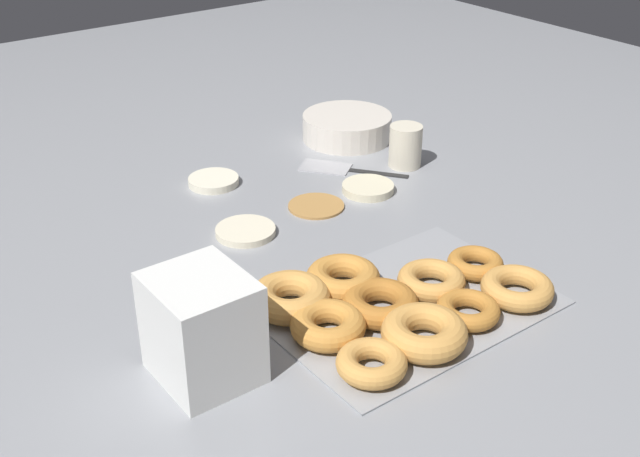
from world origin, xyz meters
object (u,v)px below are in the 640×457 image
object	(u,v)px
pancake_0	(316,205)
batter_bowl	(347,127)
spatula	(337,168)
pancake_2	(214,181)
pancake_3	(246,231)
container_stack	(202,328)
paper_cup	(405,146)
donut_tray	(394,304)
pancake_1	(368,188)

from	to	relation	value
pancake_0	batter_bowl	world-z (taller)	batter_bowl
spatula	batter_bowl	bearing A→B (deg)	-82.35
pancake_2	spatula	size ratio (longest dim) A/B	0.49
pancake_2	pancake_3	xyz separation A→B (m)	(-0.06, -0.21, -0.00)
pancake_3	container_stack	size ratio (longest dim) A/B	0.72
spatula	paper_cup	bearing A→B (deg)	-156.40
pancake_3	container_stack	world-z (taller)	container_stack
pancake_3	spatula	size ratio (longest dim) A/B	0.52
pancake_0	paper_cup	size ratio (longest dim) A/B	1.20
pancake_0	container_stack	size ratio (longest dim) A/B	0.72
pancake_0	pancake_2	world-z (taller)	pancake_2
pancake_0	donut_tray	distance (m)	0.36
paper_cup	pancake_3	bearing A→B (deg)	-172.89
pancake_1	pancake_2	distance (m)	0.30
pancake_1	spatula	bearing A→B (deg)	81.75
pancake_1	donut_tray	size ratio (longest dim) A/B	0.24
container_stack	pancake_2	bearing A→B (deg)	58.80
pancake_2	paper_cup	world-z (taller)	paper_cup
container_stack	paper_cup	xyz separation A→B (m)	(0.66, 0.34, -0.03)
donut_tray	pancake_0	bearing A→B (deg)	71.39
pancake_1	pancake_3	world-z (taller)	pancake_1
donut_tray	container_stack	size ratio (longest dim) A/B	2.87
pancake_0	spatula	world-z (taller)	pancake_0
pancake_2	pancake_3	distance (m)	0.22
pancake_0	container_stack	xyz separation A→B (m)	(-0.40, -0.30, 0.07)
pancake_3	container_stack	bearing A→B (deg)	-130.08
pancake_0	pancake_1	size ratio (longest dim) A/B	1.04
paper_cup	pancake_0	bearing A→B (deg)	-170.61
pancake_0	pancake_1	xyz separation A→B (m)	(0.12, -0.01, 0.00)
spatula	container_stack	bearing A→B (deg)	90.44
batter_bowl	container_stack	size ratio (longest dim) A/B	1.35
pancake_2	spatula	bearing A→B (deg)	-20.28
pancake_0	container_stack	distance (m)	0.50
pancake_1	donut_tray	xyz separation A→B (m)	(-0.23, -0.34, 0.01)
pancake_2	spatula	world-z (taller)	pancake_2
batter_bowl	container_stack	xyz separation A→B (m)	(-0.65, -0.52, 0.04)
pancake_1	container_stack	distance (m)	0.60
pancake_1	container_stack	xyz separation A→B (m)	(-0.52, -0.29, 0.06)
paper_cup	spatula	world-z (taller)	paper_cup
pancake_2	pancake_1	bearing A→B (deg)	-43.09
pancake_0	pancake_2	xyz separation A→B (m)	(-0.10, 0.20, 0.00)
pancake_2	spatula	xyz separation A→B (m)	(0.24, -0.09, -0.00)
donut_tray	paper_cup	world-z (taller)	paper_cup
pancake_3	container_stack	distance (m)	0.38
pancake_1	paper_cup	size ratio (longest dim) A/B	1.15
batter_bowl	spatula	bearing A→B (deg)	-135.45
pancake_0	pancake_1	bearing A→B (deg)	-3.28
pancake_1	spatula	size ratio (longest dim) A/B	0.50
pancake_1	batter_bowl	distance (m)	0.27
pancake_1	batter_bowl	xyz separation A→B (m)	(0.13, 0.23, 0.02)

